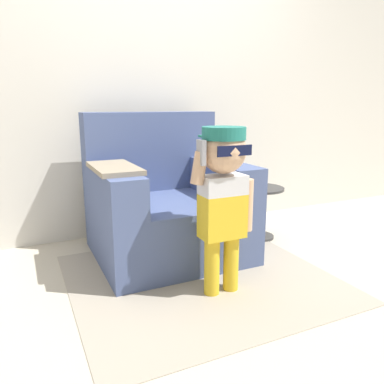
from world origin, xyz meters
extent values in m
plane|color=#BCB29E|center=(0.00, 0.00, 0.00)|extent=(10.00, 10.00, 0.00)
cube|color=silver|center=(0.00, 0.80, 1.30)|extent=(10.00, 0.05, 2.60)
cube|color=#475684|center=(-0.13, 0.17, 0.21)|extent=(1.01, 0.93, 0.42)
cube|color=#475684|center=(-0.13, 0.53, 0.71)|extent=(1.01, 0.21, 0.59)
cube|color=#475684|center=(-0.53, 0.07, 0.54)|extent=(0.22, 0.72, 0.25)
cube|color=#475684|center=(0.27, 0.07, 0.54)|extent=(0.22, 0.72, 0.25)
cube|color=gray|center=(-0.53, 0.07, 0.68)|extent=(0.26, 0.51, 0.03)
cylinder|color=gold|center=(-0.13, -0.48, 0.17)|extent=(0.09, 0.09, 0.34)
cylinder|color=gold|center=(0.00, -0.48, 0.17)|extent=(0.09, 0.09, 0.34)
cube|color=gold|center=(-0.06, -0.48, 0.46)|extent=(0.25, 0.14, 0.25)
cube|color=silver|center=(-0.06, -0.48, 0.64)|extent=(0.25, 0.14, 0.11)
sphere|color=tan|center=(-0.06, -0.48, 0.82)|extent=(0.25, 0.25, 0.25)
cylinder|color=#1E7066|center=(-0.06, -0.48, 0.92)|extent=(0.24, 0.24, 0.07)
cube|color=#1E7066|center=(-0.06, -0.37, 0.89)|extent=(0.14, 0.11, 0.01)
cube|color=#0F1433|center=(-0.06, -0.59, 0.84)|extent=(0.20, 0.01, 0.05)
cylinder|color=tan|center=(0.10, -0.48, 0.50)|extent=(0.07, 0.07, 0.30)
cylinder|color=tan|center=(-0.21, -0.48, 0.74)|extent=(0.10, 0.07, 0.18)
cube|color=gray|center=(-0.21, -0.50, 0.82)|extent=(0.02, 0.07, 0.13)
cylinder|color=#333333|center=(0.67, 0.18, 0.01)|extent=(0.24, 0.24, 0.02)
cylinder|color=#333333|center=(0.67, 0.18, 0.20)|extent=(0.07, 0.07, 0.40)
cylinder|color=#333333|center=(0.67, 0.18, 0.41)|extent=(0.36, 0.36, 0.02)
cube|color=#9E9384|center=(-0.10, -0.27, 0.00)|extent=(1.56, 1.45, 0.01)
camera|label=1|loc=(-1.06, -2.21, 1.06)|focal=35.00mm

